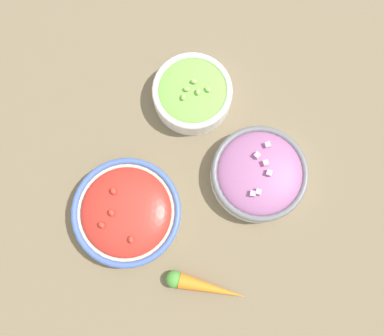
{
  "coord_description": "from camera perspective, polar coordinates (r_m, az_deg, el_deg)",
  "views": [
    {
      "loc": [
        0.13,
        0.06,
        0.81
      ],
      "look_at": [
        0.0,
        0.0,
        0.03
      ],
      "focal_mm": 40.0,
      "sensor_mm": 36.0,
      "label": 1
    }
  ],
  "objects": [
    {
      "name": "ground_plane",
      "position": [
        0.82,
        0.0,
        -0.37
      ],
      "size": [
        3.0,
        3.0,
        0.0
      ],
      "primitive_type": "plane",
      "color": "#75664C"
    },
    {
      "name": "bowl_lettuce",
      "position": [
        0.83,
        0.03,
        9.97
      ],
      "size": [
        0.15,
        0.15,
        0.07
      ],
      "color": "white",
      "rests_on": "ground_plane"
    },
    {
      "name": "bowl_cherry_tomatoes",
      "position": [
        0.8,
        -8.7,
        -5.86
      ],
      "size": [
        0.2,
        0.2,
        0.06
      ],
      "color": "beige",
      "rests_on": "ground_plane"
    },
    {
      "name": "bowl_red_onion",
      "position": [
        0.8,
        8.93,
        -0.77
      ],
      "size": [
        0.18,
        0.18,
        0.06
      ],
      "color": "silver",
      "rests_on": "ground_plane"
    },
    {
      "name": "loose_carrot",
      "position": [
        0.8,
        1.5,
        -15.5
      ],
      "size": [
        0.06,
        0.15,
        0.03
      ],
      "rotation": [
        0.0,
        0.0,
        1.77
      ],
      "color": "orange",
      "rests_on": "ground_plane"
    }
  ]
}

